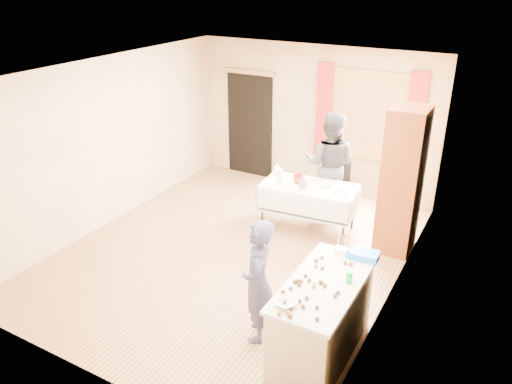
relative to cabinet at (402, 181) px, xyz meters
The scene contains 29 objects.
floor 2.58m from the cabinet, 147.95° to the right, with size 4.50×5.50×0.02m, color #9E7047.
ceiling 2.81m from the cabinet, 147.95° to the right, with size 4.50×5.50×0.02m, color white.
wall_back 2.51m from the cabinet, 142.73° to the left, with size 4.50×0.02×2.60m, color tan.
wall_front 4.48m from the cabinet, 116.42° to the right, with size 4.50×0.02×2.60m, color tan.
wall_left 4.44m from the cabinet, 163.66° to the right, with size 0.02×5.50×2.60m, color tan.
wall_right 1.30m from the cabinet, 77.77° to the right, with size 0.02×5.50×2.60m, color tan.
window_frame 1.83m from the cabinet, 123.88° to the left, with size 1.32×0.06×1.52m, color olive.
window_pane 1.82m from the cabinet, 124.16° to the left, with size 1.20×0.02×1.40m, color white.
curtain_left 2.31m from the cabinet, 141.18° to the left, with size 0.28×0.06×1.65m, color maroon.
curtain_right 1.51m from the cabinet, 98.39° to the left, with size 0.28×0.06×1.65m, color maroon.
doorway 3.61m from the cabinet, 155.72° to the left, with size 0.95×0.04×2.00m, color black.
door_lintel 3.72m from the cabinet, 156.15° to the left, with size 1.05×0.06×0.08m, color olive.
cabinet is the anchor object (origin of this frame).
counter 2.67m from the cabinet, 92.20° to the right, with size 0.68×1.44×0.91m.
party_table 1.48m from the cabinet, behind, with size 1.52×0.89×0.75m.
chair 1.71m from the cabinet, 144.80° to the left, with size 0.42×0.42×0.92m.
girl 2.81m from the cabinet, 107.20° to the right, with size 0.53×0.62×1.43m, color #282848.
woman 1.43m from the cabinet, 155.54° to the left, with size 0.90×0.74×1.73m, color black.
soda_can 2.48m from the cabinet, 87.34° to the right, with size 0.07×0.07×0.12m, color #09952B.
mixing_bowl 3.13m from the cabinet, 95.07° to the right, with size 0.27×0.27×0.05m, color white.
foam_block 2.02m from the cabinet, 94.00° to the right, with size 0.15×0.10×0.08m, color white.
blue_basket 1.97m from the cabinet, 86.83° to the right, with size 0.30×0.20×0.08m, color #1C7AEE.
pitcher 1.80m from the cabinet, behind, with size 0.11×0.11×0.22m, color silver.
cup_red 1.55m from the cabinet, behind, with size 0.19×0.19×0.13m, color red.
cup_rainbow 1.43m from the cabinet, 169.99° to the right, with size 0.15×0.15×0.12m, color red.
small_bowl 1.12m from the cabinet, behind, with size 0.20×0.20×0.05m, color white.
pastry_tray 0.88m from the cabinet, 167.06° to the right, with size 0.28×0.20×0.02m, color white.
bottle 1.98m from the cabinet, behind, with size 0.10×0.10×0.18m, color white.
cake_balls 2.75m from the cabinet, 93.72° to the right, with size 0.52×1.14×0.04m.
Camera 1 is at (3.32, -5.32, 3.79)m, focal length 35.00 mm.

